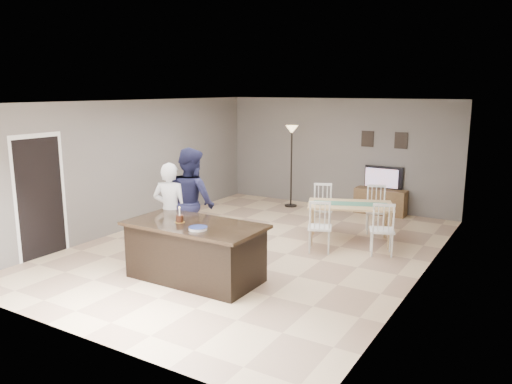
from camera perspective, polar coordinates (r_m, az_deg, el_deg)
The scene contains 14 objects.
floor at distance 9.39m, azimuth -0.10°, elevation -6.43°, with size 8.00×8.00×0.00m, color #D9B68B.
room_shell at distance 9.01m, azimuth -0.10°, elevation 3.77°, with size 8.00×8.00×8.00m.
kitchen_island at distance 7.84m, azimuth -6.96°, elevation -6.73°, with size 2.15×1.10×0.90m.
tv_console at distance 12.19m, azimuth 14.03°, elevation -1.07°, with size 1.20×0.40×0.60m, color brown.
television at distance 12.15m, azimuth 14.25°, elevation 1.59°, with size 0.91×0.12×0.53m, color black.
tv_screen_glow at distance 12.07m, azimuth 14.14°, elevation 1.56°, with size 0.78×0.78×0.00m, color #E35319.
picture_frames at distance 12.17m, azimuth 14.42°, elevation 5.81°, with size 1.10×0.02×0.38m.
doorway at distance 9.43m, azimuth -23.51°, elevation 0.57°, with size 0.00×2.10×2.65m.
woman at distance 8.72m, azimuth -9.74°, elevation -2.20°, with size 0.62×0.41×1.70m, color silver.
man at distance 8.83m, azimuth -7.37°, elevation -1.18°, with size 0.94×0.73×1.93m, color #181936.
birthday_cake at distance 7.80m, azimuth -8.72°, elevation -3.02°, with size 0.16×0.16×0.24m.
plate_stack at distance 7.35m, azimuth -6.65°, elevation -4.15°, with size 0.28×0.28×0.04m.
dining_table at distance 9.79m, azimuth 10.69°, elevation -2.08°, with size 2.08×2.24×0.98m.
floor_lamp at distance 12.44m, azimuth 4.09°, elevation 5.49°, with size 0.31×0.31×2.04m.
Camera 1 is at (4.61, -7.64, 2.92)m, focal length 35.00 mm.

